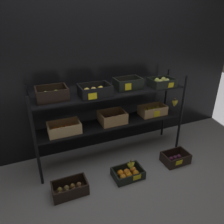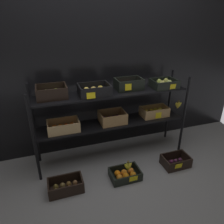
{
  "view_description": "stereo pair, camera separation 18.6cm",
  "coord_description": "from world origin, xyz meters",
  "px_view_note": "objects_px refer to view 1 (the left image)",
  "views": [
    {
      "loc": [
        -0.91,
        -2.16,
        1.74
      ],
      "look_at": [
        0.0,
        0.0,
        0.64
      ],
      "focal_mm": 33.96,
      "sensor_mm": 36.0,
      "label": 1
    },
    {
      "loc": [
        -0.74,
        -2.23,
        1.74
      ],
      "look_at": [
        0.0,
        0.0,
        0.64
      ],
      "focal_mm": 33.96,
      "sensor_mm": 36.0,
      "label": 2
    }
  ],
  "objects_px": {
    "crate_ground_orange": "(128,174)",
    "crate_ground_plum": "(175,159)",
    "display_rack": "(112,106)",
    "crate_ground_kiwi": "(70,189)",
    "banana_bunch_loose": "(131,165)"
  },
  "relations": [
    {
      "from": "display_rack",
      "to": "crate_ground_plum",
      "type": "distance_m",
      "value": 1.06
    },
    {
      "from": "display_rack",
      "to": "crate_ground_kiwi",
      "type": "bearing_deg",
      "value": -146.38
    },
    {
      "from": "crate_ground_plum",
      "to": "banana_bunch_loose",
      "type": "bearing_deg",
      "value": -178.92
    },
    {
      "from": "crate_ground_orange",
      "to": "crate_ground_plum",
      "type": "bearing_deg",
      "value": 0.63
    },
    {
      "from": "crate_ground_kiwi",
      "to": "banana_bunch_loose",
      "type": "distance_m",
      "value": 0.71
    },
    {
      "from": "display_rack",
      "to": "crate_ground_orange",
      "type": "distance_m",
      "value": 0.82
    },
    {
      "from": "crate_ground_kiwi",
      "to": "banana_bunch_loose",
      "type": "height_order",
      "value": "banana_bunch_loose"
    },
    {
      "from": "banana_bunch_loose",
      "to": "crate_ground_kiwi",
      "type": "bearing_deg",
      "value": 178.12
    },
    {
      "from": "crate_ground_kiwi",
      "to": "banana_bunch_loose",
      "type": "xyz_separation_m",
      "value": [
        0.71,
        -0.02,
        0.11
      ]
    },
    {
      "from": "crate_ground_kiwi",
      "to": "crate_ground_plum",
      "type": "bearing_deg",
      "value": -0.46
    },
    {
      "from": "display_rack",
      "to": "banana_bunch_loose",
      "type": "xyz_separation_m",
      "value": [
        0.04,
        -0.47,
        -0.56
      ]
    },
    {
      "from": "crate_ground_kiwi",
      "to": "crate_ground_orange",
      "type": "bearing_deg",
      "value": -1.56
    },
    {
      "from": "crate_ground_kiwi",
      "to": "crate_ground_orange",
      "type": "xyz_separation_m",
      "value": [
        0.68,
        -0.02,
        -0.01
      ]
    },
    {
      "from": "crate_ground_orange",
      "to": "crate_ground_kiwi",
      "type": "bearing_deg",
      "value": 178.44
    },
    {
      "from": "crate_ground_kiwi",
      "to": "crate_ground_orange",
      "type": "height_order",
      "value": "crate_ground_kiwi"
    }
  ]
}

